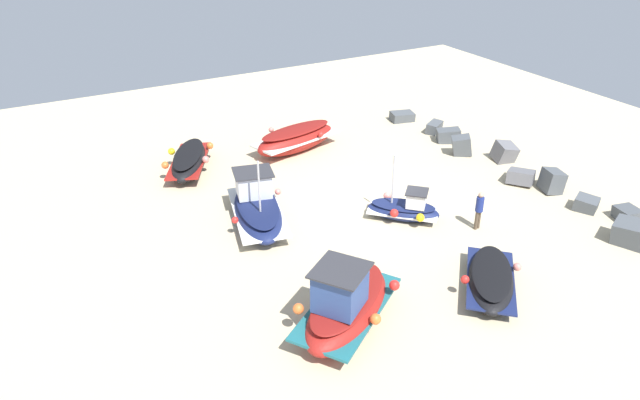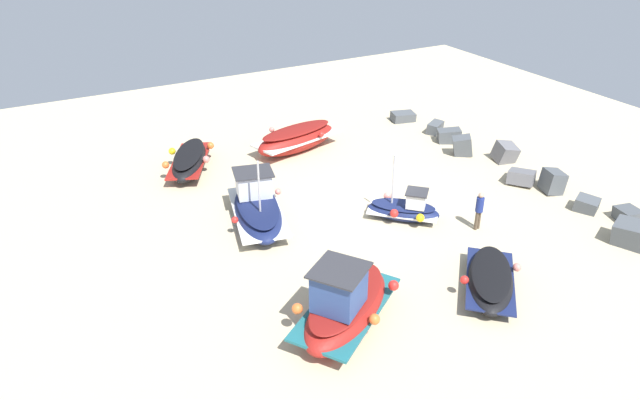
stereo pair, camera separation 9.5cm
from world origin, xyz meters
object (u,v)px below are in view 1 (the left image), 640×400
at_px(fishing_boat_0, 405,209).
at_px(fishing_boat_1, 296,139).
at_px(person_walking, 479,208).
at_px(fishing_boat_3, 346,304).
at_px(fishing_boat_5, 189,160).
at_px(fishing_boat_4, 257,207).
at_px(fishing_boat_2, 491,279).

distance_m(fishing_boat_0, fishing_boat_1, 8.82).
bearing_deg(fishing_boat_0, person_walking, -1.06).
xyz_separation_m(fishing_boat_3, fishing_boat_5, (-13.94, -0.68, -0.30)).
relative_size(fishing_boat_1, person_walking, 3.14).
bearing_deg(fishing_boat_3, fishing_boat_1, -145.34).
relative_size(fishing_boat_4, fishing_boat_5, 1.12).
xyz_separation_m(fishing_boat_3, fishing_boat_4, (-7.58, 0.22, -0.16)).
distance_m(fishing_boat_1, fishing_boat_2, 14.39).
bearing_deg(fishing_boat_2, person_walking, 6.25).
distance_m(fishing_boat_3, fishing_boat_5, 13.96).
distance_m(fishing_boat_4, fishing_boat_5, 6.43).
relative_size(fishing_boat_0, fishing_boat_4, 0.57).
xyz_separation_m(fishing_boat_4, fishing_boat_5, (-6.36, -0.90, -0.14)).
xyz_separation_m(fishing_boat_1, fishing_boat_4, (6.01, -4.89, -0.02)).
distance_m(fishing_boat_1, person_walking, 11.32).
distance_m(fishing_boat_3, fishing_boat_4, 7.59).
distance_m(fishing_boat_2, fishing_boat_4, 9.88).
height_order(fishing_boat_0, fishing_boat_2, fishing_boat_0).
height_order(fishing_boat_3, person_walking, fishing_boat_3).
height_order(fishing_boat_0, fishing_boat_3, fishing_boat_0).
xyz_separation_m(fishing_boat_0, fishing_boat_3, (4.80, -5.82, 0.37)).
bearing_deg(fishing_boat_2, fishing_boat_1, 43.72).
bearing_deg(fishing_boat_4, fishing_boat_2, -133.86).
bearing_deg(fishing_boat_1, person_walking, -88.99).
bearing_deg(fishing_boat_2, fishing_boat_0, 38.57).
xyz_separation_m(fishing_boat_0, fishing_boat_1, (-8.79, -0.71, 0.23)).
xyz_separation_m(fishing_boat_2, fishing_boat_4, (-8.38, -5.23, 0.24)).
relative_size(fishing_boat_0, person_walking, 1.84).
distance_m(fishing_boat_0, person_walking, 3.08).
relative_size(fishing_boat_0, fishing_boat_5, 0.65).
distance_m(fishing_boat_4, person_walking, 9.19).
xyz_separation_m(fishing_boat_0, fishing_boat_2, (5.60, -0.37, -0.03)).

